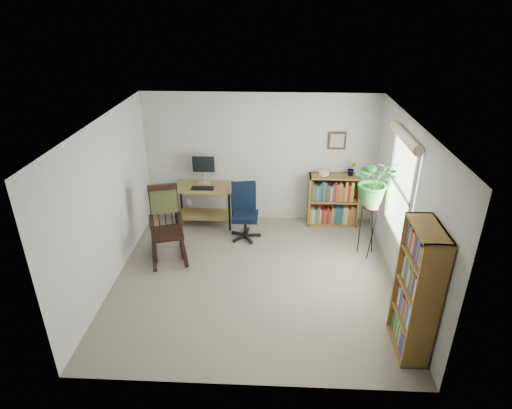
# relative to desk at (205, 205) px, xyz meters

# --- Properties ---
(floor) EXTENTS (4.20, 4.00, 0.00)m
(floor) POSITION_rel_desk_xyz_m (1.02, -1.70, -0.38)
(floor) COLOR gray
(floor) RESTS_ON ground
(ceiling) EXTENTS (4.20, 4.00, 0.00)m
(ceiling) POSITION_rel_desk_xyz_m (1.02, -1.70, 2.02)
(ceiling) COLOR silver
(ceiling) RESTS_ON ground
(wall_back) EXTENTS (4.20, 0.00, 2.40)m
(wall_back) POSITION_rel_desk_xyz_m (1.02, 0.30, 0.82)
(wall_back) COLOR #B1B1AD
(wall_back) RESTS_ON ground
(wall_front) EXTENTS (4.20, 0.00, 2.40)m
(wall_front) POSITION_rel_desk_xyz_m (1.02, -3.70, 0.82)
(wall_front) COLOR #B1B1AD
(wall_front) RESTS_ON ground
(wall_left) EXTENTS (0.00, 4.00, 2.40)m
(wall_left) POSITION_rel_desk_xyz_m (-1.08, -1.70, 0.82)
(wall_left) COLOR #B1B1AD
(wall_left) RESTS_ON ground
(wall_right) EXTENTS (0.00, 4.00, 2.40)m
(wall_right) POSITION_rel_desk_xyz_m (3.12, -1.70, 0.82)
(wall_right) COLOR #B1B1AD
(wall_right) RESTS_ON ground
(window) EXTENTS (0.12, 1.20, 1.50)m
(window) POSITION_rel_desk_xyz_m (3.08, -1.40, 1.02)
(window) COLOR silver
(window) RESTS_ON wall_right
(desk) EXTENTS (1.06, 0.58, 0.77)m
(desk) POSITION_rel_desk_xyz_m (0.00, 0.00, 0.00)
(desk) COLOR olive
(desk) RESTS_ON floor
(monitor) EXTENTS (0.46, 0.16, 0.56)m
(monitor) POSITION_rel_desk_xyz_m (0.00, 0.14, 0.66)
(monitor) COLOR #BAB9BE
(monitor) RESTS_ON desk
(keyboard) EXTENTS (0.40, 0.15, 0.02)m
(keyboard) POSITION_rel_desk_xyz_m (0.00, -0.12, 0.40)
(keyboard) COLOR black
(keyboard) RESTS_ON desk
(office_chair) EXTENTS (0.63, 0.63, 1.00)m
(office_chair) POSITION_rel_desk_xyz_m (0.79, -0.49, 0.12)
(office_chair) COLOR black
(office_chair) RESTS_ON floor
(rocking_chair) EXTENTS (0.91, 1.19, 1.22)m
(rocking_chair) POSITION_rel_desk_xyz_m (-0.42, -1.17, 0.23)
(rocking_chair) COLOR black
(rocking_chair) RESTS_ON floor
(low_bookshelf) EXTENTS (0.92, 0.31, 0.97)m
(low_bookshelf) POSITION_rel_desk_xyz_m (2.37, 0.12, 0.10)
(low_bookshelf) COLOR brown
(low_bookshelf) RESTS_ON floor
(tall_bookshelf) EXTENTS (0.31, 0.73, 1.66)m
(tall_bookshelf) POSITION_rel_desk_xyz_m (2.94, -3.02, 0.45)
(tall_bookshelf) COLOR brown
(tall_bookshelf) RESTS_ON floor
(plant_stand) EXTENTS (0.36, 0.36, 1.02)m
(plant_stand) POSITION_rel_desk_xyz_m (2.82, -0.94, 0.13)
(plant_stand) COLOR black
(plant_stand) RESTS_ON floor
(spider_plant) EXTENTS (1.69, 1.88, 1.47)m
(spider_plant) POSITION_rel_desk_xyz_m (2.82, -0.94, 1.29)
(spider_plant) COLOR #256A27
(spider_plant) RESTS_ON plant_stand
(potted_plant_small) EXTENTS (0.13, 0.24, 0.11)m
(potted_plant_small) POSITION_rel_desk_xyz_m (2.65, 0.13, 0.64)
(potted_plant_small) COLOR #256A27
(potted_plant_small) RESTS_ON low_bookshelf
(framed_picture) EXTENTS (0.32, 0.04, 0.32)m
(framed_picture) POSITION_rel_desk_xyz_m (2.37, 0.27, 1.19)
(framed_picture) COLOR black
(framed_picture) RESTS_ON wall_back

